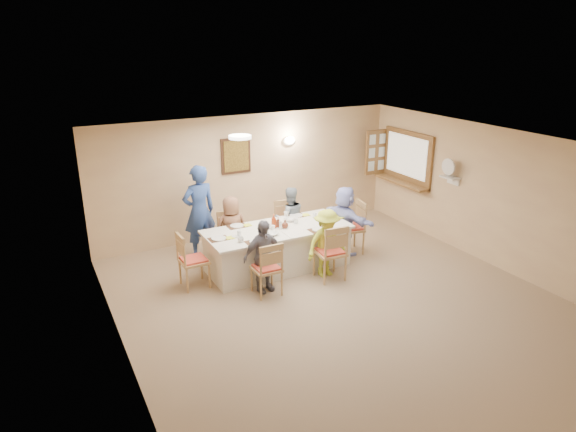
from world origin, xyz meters
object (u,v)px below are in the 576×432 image
diner_back_left (232,229)px  caregiver (199,212)px  chair_front_left (266,267)px  chair_right_end (350,227)px  dining_table (278,248)px  chair_back_right (287,225)px  serving_hatch (407,158)px  diner_back_right (290,218)px  diner_front_right (326,243)px  condiment_ketchup (274,221)px  chair_back_left (230,236)px  desk_fan (450,170)px  diner_front_left (263,256)px  diner_right_end (345,220)px  chair_left_end (194,259)px  chair_front_right (330,251)px

diner_back_left → caregiver: caregiver is taller
chair_front_left → chair_right_end: 2.29m
dining_table → chair_back_right: chair_back_right is taller
serving_hatch → diner_back_right: bearing=-178.4°
diner_front_right → condiment_ketchup: bearing=124.8°
dining_table → chair_back_left: bearing=126.9°
diner_back_left → desk_fan: bearing=166.5°
diner_back_left → diner_front_left: size_ratio=1.01×
dining_table → chair_back_left: chair_back_left is taller
diner_back_left → diner_back_right: size_ratio=0.99×
chair_back_left → diner_right_end: 2.18m
diner_front_left → condiment_ketchup: 0.95m
chair_front_left → chair_back_right: bearing=-126.6°
chair_back_left → diner_front_right: bearing=-43.9°
chair_right_end → caregiver: (-2.60, 1.15, 0.38)m
serving_hatch → chair_right_end: size_ratio=1.47×
chair_back_left → caregiver: (-0.45, 0.35, 0.44)m
chair_left_end → diner_back_left: diner_back_left is taller
caregiver → chair_right_end: bearing=148.1°
chair_right_end → diner_right_end: 0.20m
dining_table → chair_front_right: chair_front_right is taller
desk_fan → diner_front_right: (-2.79, -0.09, -0.94)m
chair_front_left → condiment_ketchup: condiment_ketchup is taller
desk_fan → chair_back_left: desk_fan is taller
chair_left_end → diner_front_left: size_ratio=0.78×
chair_back_right → chair_left_end: bearing=-149.5°
chair_right_end → caregiver: size_ratio=0.57×
chair_back_left → diner_back_left: size_ratio=0.71×
chair_back_left → chair_right_end: 2.29m
desk_fan → diner_front_right: size_ratio=0.25×
serving_hatch → condiment_ketchup: 3.67m
diner_back_left → diner_right_end: diner_right_end is taller
chair_front_right → condiment_ketchup: size_ratio=4.08×
serving_hatch → diner_front_left: size_ratio=1.22×
desk_fan → chair_left_end: (-4.94, 0.59, -1.07)m
chair_front_left → caregiver: bearing=-76.8°
serving_hatch → condiment_ketchup: serving_hatch is taller
chair_right_end → diner_back_left: 2.26m
chair_left_end → diner_front_right: diner_front_right is taller
serving_hatch → chair_left_end: serving_hatch is taller
chair_back_right → diner_right_end: bearing=-34.2°
diner_back_right → condiment_ketchup: (-0.65, -0.63, 0.26)m
chair_back_right → diner_front_right: (-0.00, -1.48, 0.15)m
chair_right_end → chair_back_left: bearing=-100.1°
chair_front_left → diner_back_left: (0.00, 1.48, 0.16)m
diner_right_end → condiment_ketchup: bearing=77.6°
chair_front_left → diner_right_end: size_ratio=0.70×
serving_hatch → chair_front_left: size_ratio=1.61×
chair_front_left → dining_table: bearing=-126.6°
serving_hatch → diner_front_right: 3.36m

